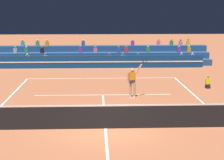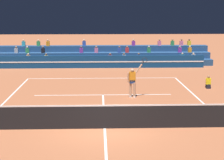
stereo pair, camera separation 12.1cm
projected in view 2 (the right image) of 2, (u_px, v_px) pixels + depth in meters
ground_plane at (105, 129)px, 16.26m from camera, size 120.00×120.00×0.00m
court_lines at (105, 128)px, 16.26m from camera, size 11.10×23.90×0.01m
tennis_net at (105, 116)px, 16.16m from camera, size 12.00×0.10×1.10m
sponsor_banner_wall at (102, 62)px, 32.68m from camera, size 18.00×0.26×1.10m
bleacher_stand at (101, 57)px, 35.15m from camera, size 20.25×2.85×2.28m
ball_kid_courtside at (208, 83)px, 24.38m from camera, size 0.30×0.36×0.84m
tennis_player at (133, 81)px, 21.78m from camera, size 1.21×0.33×2.40m
tennis_ball at (15, 119)px, 17.58m from camera, size 0.07×0.07×0.07m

